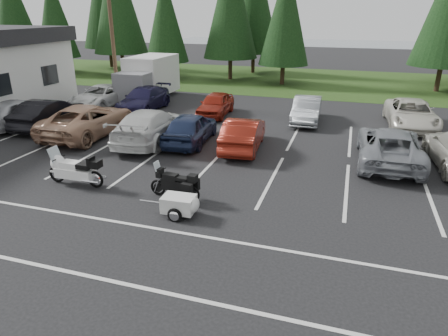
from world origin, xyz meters
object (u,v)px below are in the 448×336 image
car_near_2 (88,120)px  car_far_4 (411,114)px  box_truck (146,79)px  car_near_1 (49,113)px  adventure_motorcycle (174,181)px  utility_pole (112,29)px  car_near_3 (150,126)px  car_near_6 (390,146)px  car_far_0 (101,96)px  car_near_5 (243,134)px  touring_motorcycle (74,167)px  cargo_trailer (179,206)px  car_near_4 (190,128)px  car_near_0 (17,112)px  car_far_1 (144,99)px  car_far_3 (307,110)px  car_far_2 (216,104)px

car_near_2 → car_far_4: bearing=-157.6°
box_truck → car_near_1: size_ratio=1.20×
car_near_1 → adventure_motorcycle: 11.65m
utility_pole → car_near_1: utility_pole is taller
car_near_3 → car_far_4: (12.15, 6.55, -0.07)m
car_near_2 → car_far_4: car_near_2 is taller
car_near_6 → car_far_4: size_ratio=1.03×
car_near_6 → car_far_0: size_ratio=1.09×
car_near_6 → car_near_5: bearing=0.1°
car_far_0 → car_far_4: size_ratio=0.95×
car_far_4 → touring_motorcycle: car_far_4 is taller
car_near_2 → cargo_trailer: (7.75, -6.50, -0.45)m
car_far_0 → car_far_4: car_far_4 is taller
adventure_motorcycle → car_near_4: bearing=112.4°
car_near_0 → car_far_4: size_ratio=0.89×
touring_motorcycle → adventure_motorcycle: bearing=0.5°
car_near_5 → car_far_1: 9.48m
car_far_3 → car_far_4: car_far_4 is taller
car_near_4 → car_far_3: size_ratio=1.03×
car_near_4 → cargo_trailer: bearing=105.3°
car_far_4 → cargo_trailer: bearing=-123.7°
box_truck → car_near_6: (15.42, -8.21, -0.71)m
car_near_2 → touring_motorcycle: car_near_2 is taller
box_truck → car_far_3: bearing=-13.1°
box_truck → car_near_5: size_ratio=1.30×
car_near_1 → cargo_trailer: size_ratio=3.24×
car_far_1 → touring_motorcycle: 11.50m
car_far_1 → car_near_1: bearing=-122.3°
car_near_0 → car_near_6: bearing=176.6°
box_truck → touring_motorcycle: box_truck is taller
car_far_0 → touring_motorcycle: 12.95m
car_near_2 → touring_motorcycle: size_ratio=2.27×
car_near_0 → car_near_4: (10.02, 0.14, -0.05)m
car_far_0 → car_far_4: 18.73m
car_near_3 → car_far_1: size_ratio=1.10×
car_near_2 → car_near_4: 5.36m
car_near_5 → car_near_4: bearing=-6.9°
utility_pole → car_near_3: size_ratio=1.67×
car_near_3 → car_far_1: bearing=-63.7°
utility_pole → car_near_4: (8.64, -7.69, -3.96)m
car_near_4 → car_near_6: size_ratio=0.81×
utility_pole → car_near_4: bearing=-41.7°
car_near_6 → car_far_0: bearing=-17.9°
car_near_0 → touring_motorcycle: size_ratio=1.83×
car_far_4 → touring_motorcycle: (-12.34, -12.00, -0.02)m
touring_motorcycle → car_near_0: bearing=143.9°
adventure_motorcycle → car_far_2: bearing=107.2°
utility_pole → car_near_3: utility_pole is taller
car_near_0 → car_near_6: (18.81, 0.12, -0.04)m
car_near_1 → car_far_0: car_near_1 is taller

